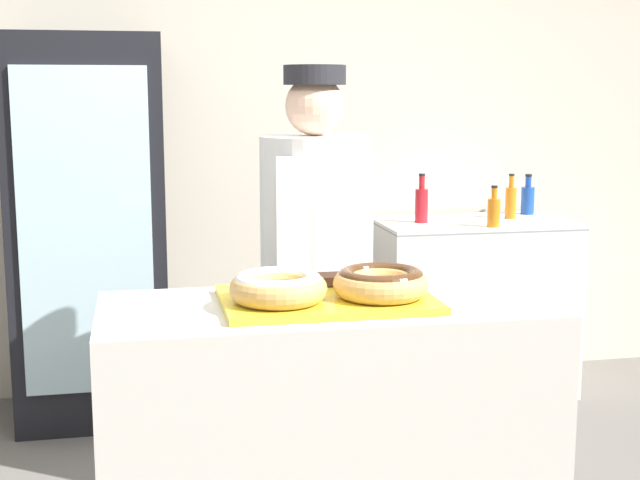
{
  "coord_description": "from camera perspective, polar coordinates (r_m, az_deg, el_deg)",
  "views": [
    {
      "loc": [
        -0.55,
        -2.59,
        1.59
      ],
      "look_at": [
        0.0,
        0.1,
        1.13
      ],
      "focal_mm": 50.0,
      "sensor_mm": 36.0,
      "label": 1
    }
  ],
  "objects": [
    {
      "name": "chest_freezer",
      "position": [
        4.82,
        9.64,
        -4.12
      ],
      "size": [
        1.01,
        0.59,
        0.92
      ],
      "color": "silver",
      "rests_on": "ground_plane"
    },
    {
      "name": "bottle_blue",
      "position": [
        5.04,
        13.15,
        2.59
      ],
      "size": [
        0.07,
        0.07,
        0.22
      ],
      "color": "#1E4CB2",
      "rests_on": "chest_freezer"
    },
    {
      "name": "display_counter",
      "position": [
        2.87,
        0.41,
        -13.28
      ],
      "size": [
        1.38,
        0.61,
        0.95
      ],
      "color": "beige",
      "rests_on": "ground_plane"
    },
    {
      "name": "bottle_orange_b",
      "position": [
        4.53,
        11.06,
        1.84
      ],
      "size": [
        0.06,
        0.06,
        0.21
      ],
      "color": "orange",
      "rests_on": "chest_freezer"
    },
    {
      "name": "baker_person",
      "position": [
        3.39,
        -0.31,
        -2.57
      ],
      "size": [
        0.41,
        0.41,
        1.68
      ],
      "color": "#4C4C51",
      "rests_on": "ground_plane"
    },
    {
      "name": "donut_light_glaze",
      "position": [
        2.63,
        -2.69,
        -2.97
      ],
      "size": [
        0.29,
        0.29,
        0.09
      ],
      "color": "tan",
      "rests_on": "serving_tray"
    },
    {
      "name": "bottle_red",
      "position": [
        4.62,
        6.52,
        2.33
      ],
      "size": [
        0.07,
        0.07,
        0.25
      ],
      "color": "red",
      "rests_on": "chest_freezer"
    },
    {
      "name": "brownie_back_left",
      "position": [
        2.86,
        -1.37,
        -2.63
      ],
      "size": [
        0.1,
        0.1,
        0.03
      ],
      "color": "black",
      "rests_on": "serving_tray"
    },
    {
      "name": "bottle_orange",
      "position": [
        4.85,
        12.11,
        2.45
      ],
      "size": [
        0.06,
        0.06,
        0.24
      ],
      "color": "orange",
      "rests_on": "chest_freezer"
    },
    {
      "name": "donut_chocolate_glaze",
      "position": [
        2.7,
        3.91,
        -2.68
      ],
      "size": [
        0.29,
        0.29,
        0.09
      ],
      "color": "tan",
      "rests_on": "serving_tray"
    },
    {
      "name": "beverage_fridge",
      "position": [
        4.41,
        -14.53,
        0.57
      ],
      "size": [
        0.71,
        0.62,
        1.85
      ],
      "color": "black",
      "rests_on": "ground_plane"
    },
    {
      "name": "wall_back",
      "position": [
        4.76,
        -4.92,
        6.63
      ],
      "size": [
        8.0,
        0.06,
        2.7
      ],
      "color": "beige",
      "rests_on": "ground_plane"
    },
    {
      "name": "serving_tray",
      "position": [
        2.72,
        0.42,
        -3.83
      ],
      "size": [
        0.64,
        0.45,
        0.02
      ],
      "color": "yellow",
      "rests_on": "display_counter"
    },
    {
      "name": "brownie_back_right",
      "position": [
        2.88,
        0.91,
        -2.53
      ],
      "size": [
        0.1,
        0.1,
        0.03
      ],
      "color": "black",
      "rests_on": "serving_tray"
    }
  ]
}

